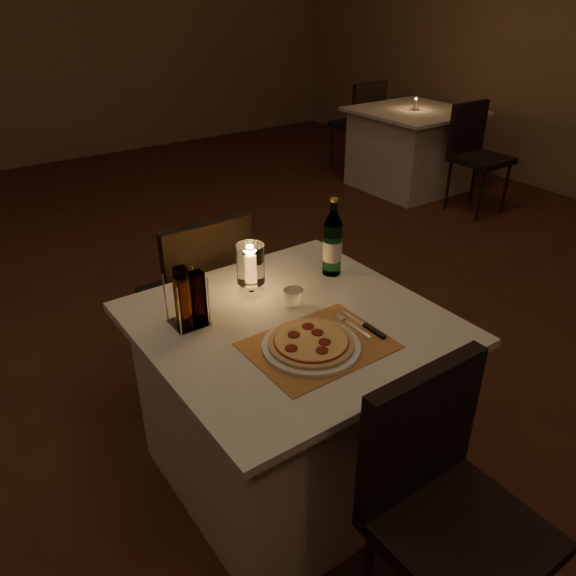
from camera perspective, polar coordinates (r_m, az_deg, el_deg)
floor at (r=2.61m, az=-0.87°, el=-14.66°), size 8.00×10.00×0.02m
main_table at (r=2.19m, az=0.31°, el=-11.43°), size 1.00×1.00×0.74m
chair_near at (r=1.70m, az=15.29°, el=-19.26°), size 0.42×0.42×0.90m
chair_far at (r=2.60m, az=-8.85°, el=0.02°), size 0.42×0.42×0.90m
placemat at (r=1.84m, az=3.10°, el=-5.85°), size 0.45×0.34×0.00m
plate at (r=1.82m, az=2.36°, el=-5.93°), size 0.32×0.32×0.01m
pizza at (r=1.81m, az=2.37°, el=-5.51°), size 0.28×0.28×0.02m
fork at (r=1.95m, az=6.33°, el=-3.68°), size 0.02×0.18×0.00m
knife at (r=1.93m, az=8.30°, el=-4.05°), size 0.02×0.22×0.01m
tumbler at (r=2.03m, az=0.56°, el=-1.11°), size 0.07×0.07×0.07m
water_bottle at (r=2.24m, az=4.54°, el=4.47°), size 0.08×0.08×0.32m
hurricane_candle at (r=2.09m, az=-3.83°, el=2.28°), size 0.11×0.11×0.20m
cruet_caddy at (r=1.93m, az=-10.11°, el=-1.26°), size 0.12×0.12×0.21m
neighbor_table_right at (r=5.63m, az=12.36°, el=13.63°), size 1.00×1.00×0.74m
neighbor_chair_ra at (r=5.15m, az=18.43°, el=13.47°), size 0.42×0.42×0.90m
neighbor_chair_rb at (r=6.09m, az=7.49°, el=16.83°), size 0.42×0.42×0.90m
neighbor_candle_right at (r=5.54m, az=12.82°, el=17.75°), size 0.03×0.03×0.11m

